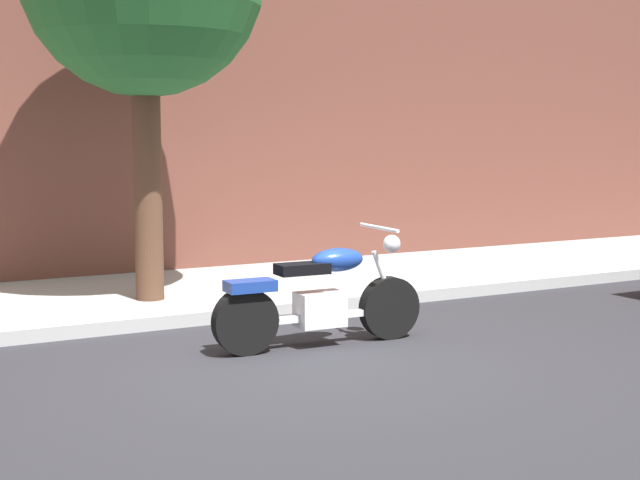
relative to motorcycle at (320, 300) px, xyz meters
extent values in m
plane|color=#28282D|center=(-0.42, -0.41, -0.44)|extent=(60.00, 60.00, 0.00)
cube|color=#A6A6A6|center=(-0.42, 2.83, -0.37)|extent=(22.05, 2.94, 0.14)
cylinder|color=black|center=(0.74, -0.03, -0.14)|extent=(0.61, 0.16, 0.60)
cylinder|color=black|center=(-0.74, 0.02, -0.14)|extent=(0.61, 0.16, 0.60)
cube|color=silver|center=(0.00, 0.00, -0.09)|extent=(0.45, 0.30, 0.32)
cube|color=silver|center=(0.00, 0.00, -0.16)|extent=(1.34, 0.13, 0.06)
ellipsoid|color=navy|center=(0.18, -0.01, 0.36)|extent=(0.53, 0.28, 0.22)
cube|color=black|center=(-0.18, 0.00, 0.30)|extent=(0.49, 0.26, 0.10)
cube|color=navy|center=(-0.69, 0.02, 0.18)|extent=(0.45, 0.26, 0.10)
cylinder|color=silver|center=(0.68, -0.03, 0.14)|extent=(0.27, 0.06, 0.58)
cylinder|color=silver|center=(0.62, -0.03, 0.64)|extent=(0.06, 0.70, 0.04)
sphere|color=silver|center=(0.76, -0.03, 0.48)|extent=(0.17, 0.17, 0.17)
cylinder|color=silver|center=(-0.24, 0.16, -0.19)|extent=(0.80, 0.12, 0.09)
cylinder|color=#4F3324|center=(-0.88, 2.33, 1.03)|extent=(0.31, 0.31, 2.93)
camera|label=1|loc=(-3.90, -7.30, 1.54)|focal=51.04mm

